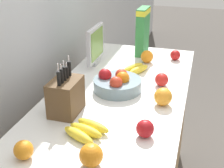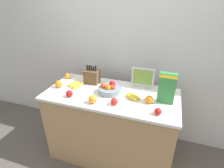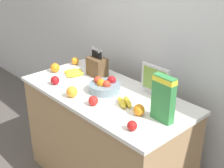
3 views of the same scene
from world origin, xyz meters
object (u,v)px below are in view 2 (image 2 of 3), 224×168
Objects in this scene: apple_middle at (158,112)px; orange_front_left at (149,99)px; knife_block at (92,76)px; banana_bunch_right at (133,97)px; small_monitor at (143,77)px; apple_by_knife_block at (69,94)px; fruit_bowl at (110,89)px; banana_bunch_left at (76,85)px; orange_mid_right at (93,99)px; orange_front_right at (59,84)px; cereal_box at (167,87)px; orange_mid_left at (68,76)px; apple_rear at (114,102)px.

apple_middle is 0.82× the size of orange_front_left.
knife_block reaches higher than banana_bunch_right.
small_monitor is 3.44× the size of apple_by_knife_block.
apple_middle is at bearing -59.47° from orange_front_left.
small_monitor is at bearing 79.37° from banana_bunch_right.
fruit_bowl is 1.28× the size of banana_bunch_left.
banana_bunch_right is (0.57, -0.21, -0.07)m from knife_block.
fruit_bowl is at bearing 70.72° from orange_mid_right.
orange_mid_right reaches higher than apple_by_knife_block.
orange_front_right is (-0.95, -0.31, -0.09)m from small_monitor.
apple_middle reaches higher than banana_bunch_left.
orange_mid_left is (-1.26, 0.20, -0.14)m from cereal_box.
banana_bunch_left is at bearing 103.54° from apple_by_knife_block.
apple_by_knife_block is at bearing -164.45° from banana_bunch_right.
cereal_box reaches higher than fruit_bowl.
apple_rear is 0.83× the size of orange_mid_right.
cereal_box reaches higher than orange_front_left.
orange_mid_left is at bearing 152.53° from apple_rear.
orange_mid_right is at bearing -161.61° from orange_front_left.
fruit_bowl is 3.14× the size of orange_front_left.
banana_bunch_right is at bearing -13.60° from orange_mid_left.
apple_middle is 0.65m from orange_mid_right.
fruit_bowl is 0.46m from orange_front_left.
orange_mid_left is (-1.21, 0.44, 0.00)m from apple_middle.
banana_bunch_left is 0.20m from orange_front_right.
cereal_box is 4.80× the size of apple_middle.
knife_block is at bearing 159.78° from banana_bunch_right.
apple_middle reaches higher than banana_bunch_right.
apple_rear is (-0.15, -0.18, 0.02)m from banana_bunch_right.
orange_mid_right reaches higher than apple_middle.
orange_front_right reaches higher than orange_front_left.
orange_front_left is (0.13, -0.31, -0.09)m from small_monitor.
orange_mid_right is (0.53, -0.19, 0.00)m from orange_front_right.
orange_front_left is at bearing 10.02° from apple_by_knife_block.
apple_middle is at bearing -14.93° from banana_bunch_left.
knife_block is 0.47m from orange_mid_right.
cereal_box is 1.24m from orange_front_right.
apple_by_knife_block is 0.92× the size of orange_front_left.
banana_bunch_right is (0.28, -0.04, -0.02)m from fruit_bowl.
apple_rear is at bearing -156.38° from orange_front_left.
orange_front_right is (-1.23, -0.06, -0.13)m from cereal_box.
fruit_bowl is at bearing -178.63° from cereal_box.
apple_middle is 0.20m from orange_front_left.
orange_front_left is 1.11× the size of orange_mid_left.
banana_bunch_left is at bearing 174.14° from orange_front_left.
cereal_box is (0.28, -0.25, 0.04)m from small_monitor.
fruit_bowl is 0.61m from apple_middle.
apple_rear is at bearing -113.96° from small_monitor.
cereal_box is 3.71× the size of orange_front_right.
apple_by_knife_block is at bearing 173.46° from orange_mid_right.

